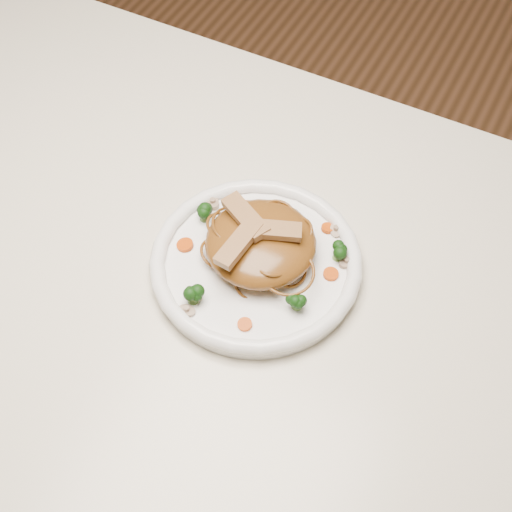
% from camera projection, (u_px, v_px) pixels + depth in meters
% --- Properties ---
extents(ground, '(4.00, 4.00, 0.00)m').
position_uv_depth(ground, '(213.00, 462.00, 1.58)').
color(ground, '#4F311B').
rests_on(ground, ground).
extents(table, '(1.20, 0.80, 0.75)m').
position_uv_depth(table, '(191.00, 296.00, 1.05)').
color(table, beige).
rests_on(table, ground).
extents(plate, '(0.31, 0.31, 0.02)m').
position_uv_depth(plate, '(256.00, 266.00, 0.95)').
color(plate, white).
rests_on(plate, table).
extents(noodle_mound, '(0.18, 0.18, 0.05)m').
position_uv_depth(noodle_mound, '(261.00, 243.00, 0.93)').
color(noodle_mound, brown).
rests_on(noodle_mound, plate).
extents(chicken_a, '(0.08, 0.05, 0.01)m').
position_uv_depth(chicken_a, '(272.00, 230.00, 0.90)').
color(chicken_a, '#A5794D').
rests_on(chicken_a, noodle_mound).
extents(chicken_b, '(0.08, 0.06, 0.01)m').
position_uv_depth(chicken_b, '(246.00, 216.00, 0.92)').
color(chicken_b, '#A5794D').
rests_on(chicken_b, noodle_mound).
extents(chicken_c, '(0.03, 0.08, 0.01)m').
position_uv_depth(chicken_c, '(239.00, 243.00, 0.89)').
color(chicken_c, '#A5794D').
rests_on(chicken_c, noodle_mound).
extents(broccoli_0, '(0.03, 0.03, 0.03)m').
position_uv_depth(broccoli_0, '(339.00, 251.00, 0.93)').
color(broccoli_0, '#11360B').
rests_on(broccoli_0, plate).
extents(broccoli_1, '(0.03, 0.03, 0.03)m').
position_uv_depth(broccoli_1, '(204.00, 212.00, 0.97)').
color(broccoli_1, '#11360B').
rests_on(broccoli_1, plate).
extents(broccoli_2, '(0.03, 0.03, 0.03)m').
position_uv_depth(broccoli_2, '(192.00, 293.00, 0.89)').
color(broccoli_2, '#11360B').
rests_on(broccoli_2, plate).
extents(broccoli_3, '(0.04, 0.04, 0.03)m').
position_uv_depth(broccoli_3, '(297.00, 299.00, 0.89)').
color(broccoli_3, '#11360B').
rests_on(broccoli_3, plate).
extents(carrot_0, '(0.02, 0.02, 0.00)m').
position_uv_depth(carrot_0, '(328.00, 228.00, 0.97)').
color(carrot_0, '#D04A07').
rests_on(carrot_0, plate).
extents(carrot_1, '(0.03, 0.03, 0.00)m').
position_uv_depth(carrot_1, '(185.00, 245.00, 0.95)').
color(carrot_1, '#D04A07').
rests_on(carrot_1, plate).
extents(carrot_2, '(0.03, 0.03, 0.00)m').
position_uv_depth(carrot_2, '(331.00, 274.00, 0.93)').
color(carrot_2, '#D04A07').
rests_on(carrot_2, plate).
extents(carrot_3, '(0.02, 0.02, 0.00)m').
position_uv_depth(carrot_3, '(247.00, 206.00, 0.99)').
color(carrot_3, '#D04A07').
rests_on(carrot_3, plate).
extents(carrot_4, '(0.02, 0.02, 0.00)m').
position_uv_depth(carrot_4, '(245.00, 324.00, 0.88)').
color(carrot_4, '#D04A07').
rests_on(carrot_4, plate).
extents(mushroom_0, '(0.03, 0.03, 0.01)m').
position_uv_depth(mushroom_0, '(187.00, 311.00, 0.90)').
color(mushroom_0, tan).
rests_on(mushroom_0, plate).
extents(mushroom_1, '(0.03, 0.03, 0.01)m').
position_uv_depth(mushroom_1, '(346.00, 262.00, 0.94)').
color(mushroom_1, tan).
rests_on(mushroom_1, plate).
extents(mushroom_2, '(0.03, 0.03, 0.01)m').
position_uv_depth(mushroom_2, '(213.00, 203.00, 1.00)').
color(mushroom_2, tan).
rests_on(mushroom_2, plate).
extents(mushroom_3, '(0.03, 0.03, 0.01)m').
position_uv_depth(mushroom_3, '(336.00, 230.00, 0.97)').
color(mushroom_3, tan).
rests_on(mushroom_3, plate).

